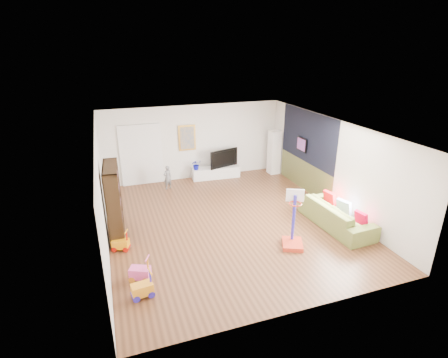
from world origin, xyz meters
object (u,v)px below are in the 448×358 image
object	(u,v)px
media_console	(216,173)
basketball_hoop	(294,220)
bookshelf	(114,202)
sofa	(336,215)

from	to	relation	value
media_console	basketball_hoop	distance (m)	5.17
bookshelf	basketball_hoop	world-z (taller)	bookshelf
basketball_hoop	bookshelf	bearing A→B (deg)	179.29
sofa	media_console	bearing A→B (deg)	19.90
media_console	sofa	bearing A→B (deg)	-63.83
bookshelf	sofa	world-z (taller)	bookshelf
media_console	basketball_hoop	bearing A→B (deg)	-83.08
media_console	sofa	xyz separation A→B (m)	(1.96, -4.62, 0.13)
media_console	basketball_hoop	size ratio (longest dim) A/B	1.23
media_console	bookshelf	distance (m)	4.98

